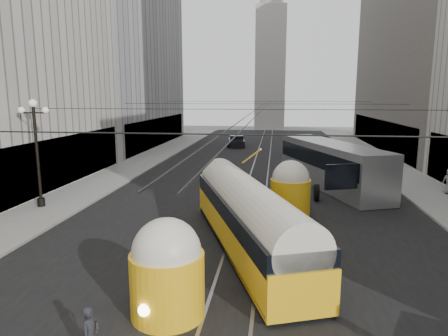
# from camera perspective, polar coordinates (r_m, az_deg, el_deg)

# --- Properties ---
(road) EXTENTS (20.00, 85.00, 0.02)m
(road) POSITION_cam_1_polar(r_m,az_deg,el_deg) (36.82, 5.18, -0.25)
(road) COLOR black
(road) RESTS_ON ground
(sidewalk_left) EXTENTS (4.00, 72.00, 0.15)m
(sidewalk_left) POSITION_cam_1_polar(r_m,az_deg,el_deg) (42.38, -11.06, 1.10)
(sidewalk_left) COLOR gray
(sidewalk_left) RESTS_ON ground
(sidewalk_right) EXTENTS (4.00, 72.00, 0.15)m
(sidewalk_right) POSITION_cam_1_polar(r_m,az_deg,el_deg) (41.62, 22.12, 0.36)
(sidewalk_right) COLOR gray
(sidewalk_right) RESTS_ON ground
(rail_left) EXTENTS (0.12, 85.00, 0.04)m
(rail_left) POSITION_cam_1_polar(r_m,az_deg,el_deg) (36.86, 4.02, -0.22)
(rail_left) COLOR gray
(rail_left) RESTS_ON ground
(rail_right) EXTENTS (0.12, 85.00, 0.04)m
(rail_right) POSITION_cam_1_polar(r_m,az_deg,el_deg) (36.80, 6.35, -0.27)
(rail_right) COLOR gray
(rail_right) RESTS_ON ground
(building_left_far) EXTENTS (12.60, 28.60, 28.60)m
(building_left_far) POSITION_cam_1_polar(r_m,az_deg,el_deg) (56.41, -15.67, 17.69)
(building_left_far) COLOR #999999
(building_left_far) RESTS_ON ground
(building_right_far) EXTENTS (12.60, 32.60, 32.60)m
(building_right_far) POSITION_cam_1_polar(r_m,az_deg,el_deg) (55.77, 28.49, 19.03)
(building_right_far) COLOR #514C47
(building_right_far) RESTS_ON ground
(distant_tower) EXTENTS (6.00, 6.00, 31.36)m
(distant_tower) POSITION_cam_1_polar(r_m,az_deg,el_deg) (84.09, 6.69, 15.90)
(distant_tower) COLOR #B2AFA8
(distant_tower) RESTS_ON ground
(lamppost_left_mid) EXTENTS (1.86, 0.44, 6.37)m
(lamppost_left_mid) POSITION_cam_1_polar(r_m,az_deg,el_deg) (25.94, -25.20, 2.72)
(lamppost_left_mid) COLOR black
(lamppost_left_mid) RESTS_ON sidewalk_left
(catenary) EXTENTS (25.00, 72.00, 0.23)m
(catenary) POSITION_cam_1_polar(r_m,az_deg,el_deg) (35.20, 5.47, 8.90)
(catenary) COLOR black
(catenary) RESTS_ON ground
(streetcar) EXTENTS (6.40, 13.82, 3.17)m
(streetcar) POSITION_cam_1_polar(r_m,az_deg,el_deg) (17.63, 3.38, -6.82)
(streetcar) COLOR yellow
(streetcar) RESTS_ON ground
(city_bus) EXTENTS (6.98, 13.48, 3.30)m
(city_bus) POSITION_cam_1_polar(r_m,az_deg,el_deg) (30.69, 14.90, 0.74)
(city_bus) COLOR #9FA0A4
(city_bus) RESTS_ON ground
(sedan_white_far) EXTENTS (3.59, 5.06, 1.48)m
(sedan_white_far) POSITION_cam_1_polar(r_m,az_deg,el_deg) (49.01, 10.52, 3.06)
(sedan_white_far) COLOR white
(sedan_white_far) RESTS_ON ground
(sedan_dark_far) EXTENTS (2.63, 5.03, 1.52)m
(sedan_dark_far) POSITION_cam_1_polar(r_m,az_deg,el_deg) (53.55, 1.78, 3.85)
(sedan_dark_far) COLOR black
(sedan_dark_far) RESTS_ON ground
(pedestrian_crossing_a) EXTENTS (0.46, 0.61, 1.52)m
(pedestrian_crossing_a) POSITION_cam_1_polar(r_m,az_deg,el_deg) (11.48, -18.49, -21.70)
(pedestrian_crossing_a) COLOR black
(pedestrian_crossing_a) RESTS_ON ground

